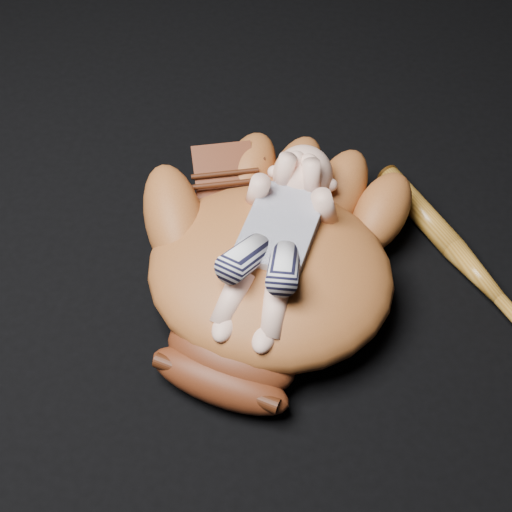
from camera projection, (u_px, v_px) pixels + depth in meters
The scene contains 3 objects.
baseball_glove at pixel (270, 265), 1.12m from camera, with size 0.44×0.51×0.16m, color brown, non-canonical shape.
newborn_baby at pixel (275, 241), 1.08m from camera, with size 0.16×0.34×0.14m, color #EAB096, non-canonical shape.
baseball_bat at pixel (463, 259), 1.20m from camera, with size 0.04×0.41×0.04m, color #9B631E, non-canonical shape.
Camera 1 is at (-0.10, -0.76, 0.95)m, focal length 55.00 mm.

